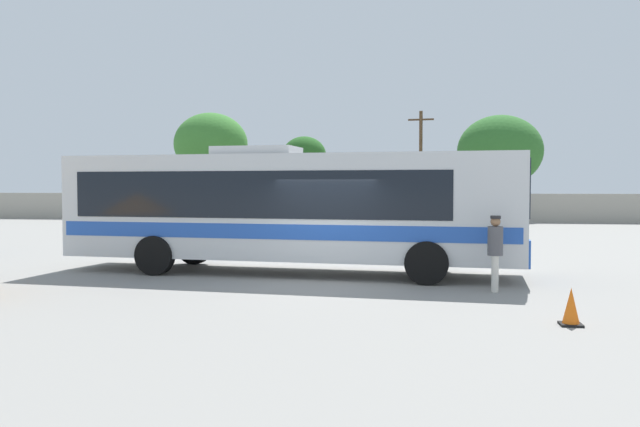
{
  "coord_description": "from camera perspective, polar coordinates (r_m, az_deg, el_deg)",
  "views": [
    {
      "loc": [
        2.21,
        -15.28,
        2.34
      ],
      "look_at": [
        -0.73,
        4.25,
        1.49
      ],
      "focal_mm": 36.12,
      "sensor_mm": 36.0,
      "label": 1
    }
  ],
  "objects": [
    {
      "name": "roadside_tree_midleft",
      "position": [
        47.82,
        -1.41,
        5.16
      ],
      "size": [
        3.25,
        3.25,
        6.01
      ],
      "color": "brown",
      "rests_on": "ground_plane"
    },
    {
      "name": "parked_car_second_red",
      "position": [
        39.62,
        0.2,
        0.21
      ],
      "size": [
        4.42,
        2.09,
        1.49
      ],
      "color": "red",
      "rests_on": "ground_plane"
    },
    {
      "name": "roadside_tree_midright",
      "position": [
        46.83,
        15.64,
        5.35
      ],
      "size": [
        5.87,
        5.87,
        7.29
      ],
      "color": "brown",
      "rests_on": "ground_plane"
    },
    {
      "name": "perimeter_wall",
      "position": [
        42.79,
        5.6,
        0.54
      ],
      "size": [
        80.0,
        0.3,
        1.85
      ],
      "primitive_type": "cube",
      "color": "#9E998C",
      "rests_on": "ground_plane"
    },
    {
      "name": "attendant_by_bus_door",
      "position": [
        14.74,
        15.26,
        -3.0
      ],
      "size": [
        0.36,
        0.36,
        1.68
      ],
      "color": "silver",
      "rests_on": "ground_plane"
    },
    {
      "name": "ground_plane",
      "position": [
        25.48,
        3.56,
        -2.82
      ],
      "size": [
        300.0,
        300.0,
        0.0
      ],
      "primitive_type": "plane",
      "color": "gray"
    },
    {
      "name": "coach_bus_silver_blue",
      "position": [
        17.27,
        -3.17,
        0.71
      ],
      "size": [
        12.3,
        3.62,
        3.39
      ],
      "color": "silver",
      "rests_on": "ground_plane"
    },
    {
      "name": "traffic_cone_on_apron",
      "position": [
        11.66,
        21.35,
        -7.75
      ],
      "size": [
        0.36,
        0.36,
        0.64
      ],
      "color": "black",
      "rests_on": "ground_plane"
    },
    {
      "name": "utility_pole_near",
      "position": [
        46.03,
        8.91,
        4.47
      ],
      "size": [
        1.8,
        0.36,
        7.61
      ],
      "color": "#4C3823",
      "rests_on": "ground_plane"
    },
    {
      "name": "roadside_tree_left",
      "position": [
        51.27,
        -9.64,
        6.07
      ],
      "size": [
        5.73,
        5.73,
        8.05
      ],
      "color": "brown",
      "rests_on": "ground_plane"
    },
    {
      "name": "parked_car_leftmost_black",
      "position": [
        41.53,
        -7.57,
        0.31
      ],
      "size": [
        4.32,
        2.03,
        1.53
      ],
      "color": "black",
      "rests_on": "ground_plane"
    }
  ]
}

